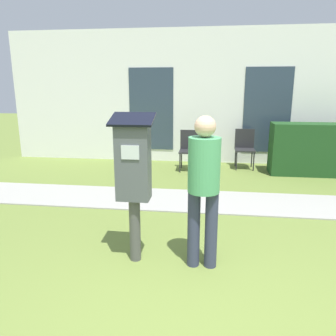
% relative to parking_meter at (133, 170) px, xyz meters
% --- Properties ---
extents(ground_plane, '(40.00, 40.00, 0.00)m').
position_rel_parking_meter_xyz_m(ground_plane, '(0.69, -1.06, -1.02)').
color(ground_plane, olive).
extents(sidewalk, '(12.00, 1.10, 0.02)m').
position_rel_parking_meter_xyz_m(sidewalk, '(0.69, 1.97, -1.01)').
color(sidewalk, '#A3A099').
rests_on(sidewalk, ground).
extents(building_facade, '(10.00, 0.26, 3.20)m').
position_rel_parking_meter_xyz_m(building_facade, '(0.69, 5.06, 0.58)').
color(building_facade, white).
rests_on(building_facade, ground).
extents(parking_meter, '(0.44, 0.31, 1.59)m').
position_rel_parking_meter_xyz_m(parking_meter, '(0.00, 0.00, 0.00)').
color(parking_meter, '#4C4C4C').
rests_on(parking_meter, ground).
extents(person_standing, '(0.32, 0.32, 1.58)m').
position_rel_parking_meter_xyz_m(person_standing, '(0.72, -0.03, -0.09)').
color(person_standing, '#333851').
rests_on(person_standing, ground).
extents(outdoor_chair_left, '(0.44, 0.44, 0.90)m').
position_rel_parking_meter_xyz_m(outdoor_chair_left, '(0.31, 4.11, -0.49)').
color(outdoor_chair_left, '#262628').
rests_on(outdoor_chair_left, ground).
extents(outdoor_chair_middle, '(0.44, 0.44, 0.90)m').
position_rel_parking_meter_xyz_m(outdoor_chair_middle, '(1.56, 4.46, -0.49)').
color(outdoor_chair_middle, '#262628').
rests_on(outdoor_chair_middle, ground).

